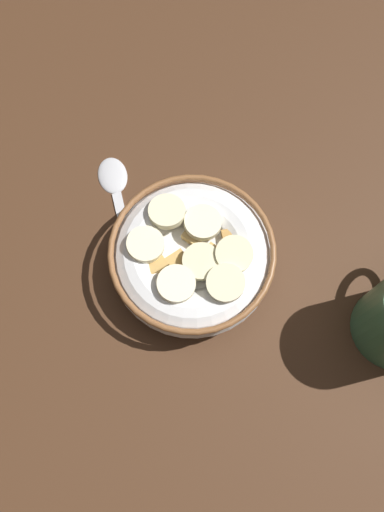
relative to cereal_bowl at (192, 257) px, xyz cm
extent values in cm
cube|color=#472B19|center=(-0.01, 0.01, -3.71)|extent=(90.96, 90.96, 2.00)
cylinder|color=white|center=(-0.01, 0.01, -2.41)|extent=(8.73, 8.73, 0.60)
torus|color=white|center=(-0.01, 0.01, -0.32)|extent=(15.87, 15.87, 4.76)
torus|color=brown|center=(-0.01, 0.01, 1.76)|extent=(15.99, 15.99, 0.60)
cylinder|color=white|center=(-0.01, 0.01, 0.53)|extent=(13.01, 13.01, 0.40)
cube|color=#B78947|center=(5.20, -1.50, 1.05)|extent=(2.50, 2.50, 0.87)
cube|color=tan|center=(-1.48, 3.30, 1.22)|extent=(2.68, 2.67, 1.03)
cube|color=tan|center=(-0.11, -1.96, 1.15)|extent=(2.54, 2.54, 0.85)
cube|color=#AD7F42|center=(1.92, -3.65, 1.21)|extent=(2.42, 2.37, 1.02)
cube|color=#B78947|center=(4.51, 2.25, 1.13)|extent=(2.58, 2.57, 0.88)
cube|color=tan|center=(-1.83, -3.20, 1.12)|extent=(2.57, 2.57, 0.85)
cube|color=tan|center=(-1.26, -0.64, 1.07)|extent=(2.68, 2.67, 1.03)
cube|color=tan|center=(3.26, -0.57, 1.29)|extent=(2.04, 2.12, 1.06)
cube|color=tan|center=(1.81, 0.29, 1.28)|extent=(2.53, 2.53, 0.86)
cube|color=tan|center=(-1.08, 1.21, 1.17)|extent=(2.66, 2.67, 0.97)
cube|color=#B78947|center=(0.49, 4.50, 1.31)|extent=(2.58, 2.58, 0.87)
cube|color=tan|center=(0.44, -4.47, 1.27)|extent=(2.68, 2.68, 1.02)
cylinder|color=beige|center=(-1.03, -0.99, 2.12)|extent=(4.81, 4.82, 0.82)
cylinder|color=#F4EABC|center=(-0.39, 4.44, 2.07)|extent=(3.78, 3.81, 1.25)
cylinder|color=#F9EFC6|center=(2.89, -0.65, 2.07)|extent=(4.34, 4.32, 1.05)
cylinder|color=beige|center=(0.21, -3.94, 2.33)|extent=(4.31, 4.31, 1.12)
cylinder|color=#F4EABC|center=(3.46, 2.88, 2.31)|extent=(4.51, 4.45, 1.27)
cylinder|color=#F9EFC6|center=(-3.52, 1.02, 2.31)|extent=(4.41, 4.42, 1.05)
cylinder|color=#F4EABC|center=(-2.90, -3.45, 2.49)|extent=(4.70, 4.69, 1.09)
ellipsoid|color=silver|center=(8.92, 9.81, -2.31)|extent=(5.24, 4.54, 0.80)
cube|color=silver|center=(1.53, 6.91, -2.53)|extent=(11.04, 5.13, 0.36)
camera|label=1|loc=(-16.21, -2.07, 50.26)|focal=38.13mm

